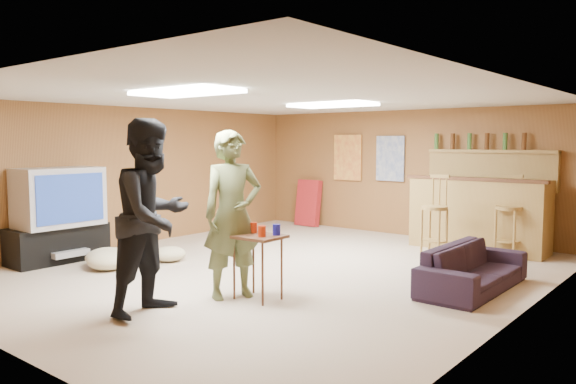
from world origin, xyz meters
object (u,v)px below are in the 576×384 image
Objects in this scene: person_olive at (233,215)px; tray_table at (258,267)px; tv_body at (59,197)px; sofa at (473,268)px; person_black at (153,217)px; bar_counter at (479,214)px.

person_olive is 0.61m from tray_table.
sofa is (4.95, 2.15, -0.65)m from tv_body.
tray_table is (0.47, 0.97, -0.60)m from person_black.
tv_body reaches higher than bar_counter.
bar_counter is at bearing 78.71° from tray_table.
bar_counter is 1.17× the size of sofa.
tray_table is (3.33, 0.35, -0.56)m from tv_body.
tv_body is 0.55× the size of bar_counter.
person_olive reaches higher than tv_body.
bar_counter reaches higher than sofa.
person_black is 3.53m from sofa.
bar_counter is at bearing -22.62° from person_black.
person_olive is (3.07, 0.25, -0.01)m from tv_body.
tv_body is 3.08m from person_olive.
person_black is at bearing 143.30° from sofa.
person_black reaches higher than person_olive.
tray_table is at bearing 138.32° from sofa.
tv_body is 5.44m from sofa.
person_olive is 0.90m from person_black.
sofa is at bearing 47.87° from tray_table.
person_black is at bearing -169.26° from person_olive.
sofa is 2.42m from tray_table.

